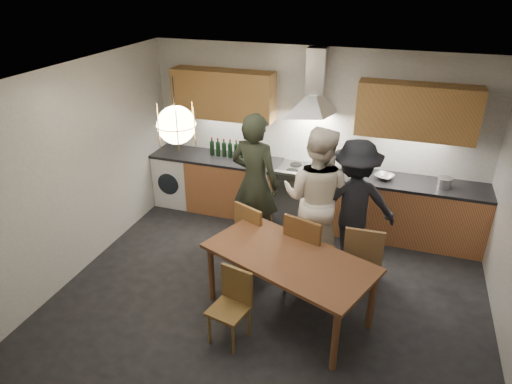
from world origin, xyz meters
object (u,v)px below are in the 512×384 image
(person_mid, at_px, (316,198))
(wine_bottles, at_px, (233,149))
(chair_front, at_px, (233,300))
(person_right, at_px, (353,204))
(stock_pot, at_px, (444,183))
(mixing_bowl, at_px, (384,177))
(chair_back_left, at_px, (254,232))
(person_left, at_px, (255,183))
(dining_table, at_px, (289,263))

(person_mid, relative_size, wine_bottles, 2.42)
(chair_front, relative_size, person_right, 0.47)
(stock_pot, bearing_deg, chair_front, -128.43)
(mixing_bowl, distance_m, wine_bottles, 2.29)
(stock_pot, bearing_deg, chair_back_left, -148.48)
(mixing_bowl, bearing_deg, chair_back_left, -136.13)
(stock_pot, bearing_deg, person_left, -161.38)
(person_left, xyz_separation_m, person_right, (1.31, 0.02, -0.11))
(wine_bottles, bearing_deg, mixing_bowl, -1.62)
(chair_back_left, xyz_separation_m, stock_pot, (2.24, 1.37, 0.42))
(chair_back_left, relative_size, mixing_bowl, 3.72)
(chair_back_left, distance_m, wine_bottles, 1.75)
(mixing_bowl, distance_m, stock_pot, 0.78)
(chair_front, height_order, wine_bottles, wine_bottles)
(dining_table, xyz_separation_m, chair_back_left, (-0.64, 0.69, -0.13))
(mixing_bowl, height_order, stock_pot, stock_pot)
(chair_front, bearing_deg, stock_pot, 63.79)
(chair_front, bearing_deg, person_right, 74.13)
(person_right, distance_m, stock_pot, 1.35)
(person_right, bearing_deg, person_mid, 2.91)
(person_left, xyz_separation_m, mixing_bowl, (1.63, 0.84, -0.03))
(chair_front, relative_size, person_left, 0.42)
(dining_table, bearing_deg, chair_back_left, 154.13)
(dining_table, distance_m, person_right, 1.38)
(chair_back_left, bearing_deg, mixing_bowl, -112.38)
(chair_back_left, height_order, person_left, person_left)
(person_mid, distance_m, mixing_bowl, 1.23)
(wine_bottles, bearing_deg, stock_pot, -1.68)
(person_left, bearing_deg, chair_front, 112.70)
(person_left, bearing_deg, stock_pot, -149.87)
(dining_table, xyz_separation_m, person_mid, (0.05, 1.12, 0.26))
(person_left, relative_size, stock_pot, 10.48)
(person_right, height_order, stock_pot, person_right)
(person_right, bearing_deg, dining_table, 52.42)
(chair_back_left, height_order, chair_front, chair_back_left)
(wine_bottles, bearing_deg, chair_front, -69.31)
(person_mid, xyz_separation_m, mixing_bowl, (0.76, 0.97, -0.01))
(chair_back_left, height_order, person_mid, person_mid)
(chair_front, relative_size, stock_pot, 4.42)
(chair_front, bearing_deg, person_left, 113.42)
(person_right, relative_size, wine_bottles, 2.21)
(dining_table, bearing_deg, chair_front, -109.22)
(dining_table, bearing_deg, person_right, 89.61)
(chair_back_left, distance_m, stock_pot, 2.66)
(person_mid, bearing_deg, mixing_bowl, -120.84)
(person_left, height_order, stock_pot, person_left)
(person_left, height_order, person_mid, person_left)
(stock_pot, bearing_deg, person_mid, -148.62)
(chair_back_left, distance_m, person_left, 0.72)
(dining_table, distance_m, mixing_bowl, 2.25)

